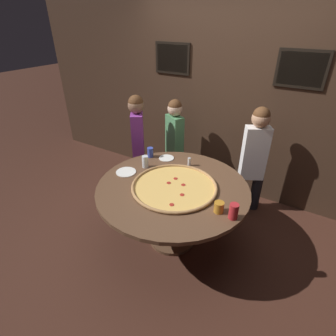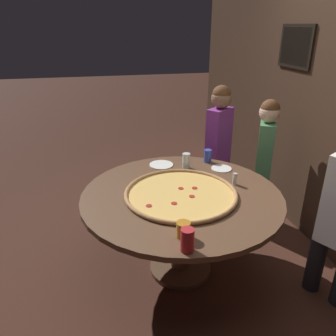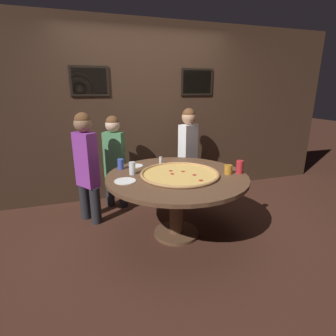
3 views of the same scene
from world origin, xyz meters
name	(u,v)px [view 2 (image 2 of 3)]	position (x,y,z in m)	size (l,w,h in m)	color
ground_plane	(180,268)	(0.00, 0.00, 0.00)	(24.00, 24.00, 0.00)	#422319
dining_table	(181,208)	(0.00, 0.00, 0.61)	(1.56, 1.56, 0.74)	brown
giant_pizza	(181,193)	(0.03, -0.01, 0.75)	(0.87, 0.87, 0.03)	#EAB75B
drink_cup_centre_back	(183,230)	(0.55, -0.14, 0.79)	(0.09, 0.09, 0.10)	#BC7A23
drink_cup_front_edge	(186,161)	(-0.46, 0.17, 0.81)	(0.07, 0.07, 0.14)	silver
drink_cup_near_right	(187,240)	(0.69, -0.16, 0.81)	(0.08, 0.08, 0.14)	#B22328
drink_cup_beside_pizza	(208,156)	(-0.56, 0.41, 0.80)	(0.07, 0.07, 0.12)	#384CB7
white_plate_right_side	(221,168)	(-0.37, 0.48, 0.74)	(0.18, 0.18, 0.01)	white
white_plate_far_back	(161,165)	(-0.58, -0.04, 0.74)	(0.22, 0.22, 0.01)	white
condiment_shaker	(235,179)	(-0.05, 0.46, 0.79)	(0.04, 0.04, 0.10)	silver
diner_side_right	(218,142)	(-0.94, 0.67, 0.79)	(0.30, 0.36, 1.39)	#232328
diner_centre_back	(264,156)	(-0.56, 1.01, 0.74)	(0.34, 0.26, 1.31)	#232328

